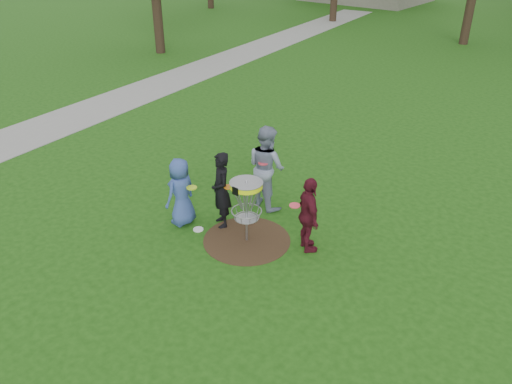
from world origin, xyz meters
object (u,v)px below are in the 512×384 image
Objects in this scene: player_grey at (266,167)px; disc_golf_basket at (246,197)px; player_blue at (181,192)px; player_maroon at (309,215)px; player_black at (221,190)px.

player_grey reaches higher than disc_golf_basket.
player_blue is 0.95× the size of player_maroon.
player_black is 1.21× the size of disc_golf_basket.
player_black is 0.87× the size of player_grey.
player_grey is 1.53m from disc_golf_basket.
player_maroon is at bearing 24.25° from disc_golf_basket.
player_blue is at bearing -167.09° from disc_golf_basket.
player_black reaches higher than player_blue.
player_maroon reaches higher than disc_golf_basket.
disc_golf_basket is at bearing 103.40° from player_blue.
player_black is at bearing 49.36° from player_maroon.
player_black reaches higher than player_maroon.
player_blue is 1.09× the size of disc_golf_basket.
player_blue is at bearing 76.42° from player_grey.
player_black is 0.84m from disc_golf_basket.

